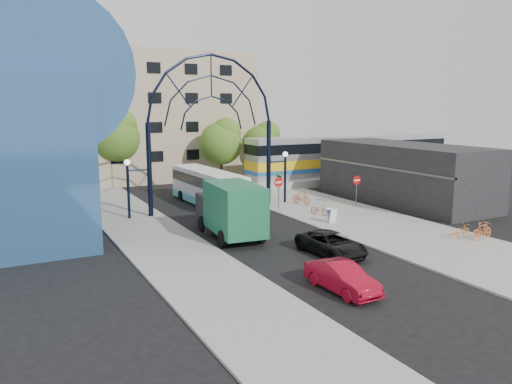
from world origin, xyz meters
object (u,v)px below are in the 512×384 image
sandwich_board (332,214)px  black_suv (331,244)px  gateway_arch (212,101)px  bike_near_a (319,209)px  stop_sign (279,185)px  tree_north_c (264,141)px  street_name_sign (279,182)px  bike_far_a (460,231)px  bike_far_b (482,231)px  city_bus (208,187)px  green_truck (230,210)px  do_not_enter_sign (357,183)px  tree_north_a (222,141)px  train_car (352,154)px  red_sedan (342,277)px  bike_near_b (302,198)px  tree_north_b (116,135)px

sandwich_board → black_suv: size_ratio=0.22×
gateway_arch → bike_near_a: gateway_arch is taller
stop_sign → tree_north_c: tree_north_c is taller
stop_sign → street_name_sign: 0.74m
stop_sign → bike_far_a: size_ratio=1.55×
bike_near_a → bike_far_b: bearing=-82.2°
street_name_sign → city_bus: (-4.72, 3.57, -0.59)m
green_truck → bike_far_b: bearing=-26.5°
do_not_enter_sign → city_bus: (-10.52, 6.17, -0.44)m
tree_north_a → green_truck: (-8.25, -19.67, -2.85)m
sandwich_board → tree_north_c: (6.52, 21.95, 3.53)m
tree_north_c → bike_near_a: bearing=-106.7°
train_car → bike_far_b: (-8.92, -23.93, -2.24)m
bike_near_a → bike_far_b: 11.44m
do_not_enter_sign → street_name_sign: size_ratio=0.89×
gateway_arch → tree_north_a: bearing=62.8°
gateway_arch → stop_sign: bearing=-22.6°
tree_north_a → bike_far_b: (4.95, -27.85, -3.94)m
red_sedan → bike_near_b: 19.56m
tree_north_c → bike_near_b: bearing=-107.2°
street_name_sign → tree_north_c: (6.92, 15.33, 2.15)m
tree_north_a → tree_north_b: size_ratio=0.88×
do_not_enter_sign → red_sedan: bearing=-130.8°
bike_far_a → street_name_sign: bearing=17.9°
gateway_arch → tree_north_b: 16.72m
red_sedan → bike_far_a: red_sedan is taller
gateway_arch → green_truck: (-2.13, -7.74, -6.80)m
bike_far_b → black_suv: bearing=75.4°
bike_near_a → bike_near_b: size_ratio=0.88×
gateway_arch → tree_north_c: gateway_arch is taller
black_suv → bike_near_a: black_suv is taller
gateway_arch → bike_far_b: (11.08, -15.93, -7.90)m
stop_sign → do_not_enter_sign: (6.20, -2.00, -0.02)m
black_suv → bike_near_b: bearing=60.5°
tree_north_c → bike_far_b: bearing=-92.0°
train_car → bike_far_a: bearing=-113.0°
bike_far_a → tree_north_c: bearing=-6.1°
black_suv → bike_near_b: black_suv is taller
green_truck → tree_north_b: bearing=99.6°
stop_sign → green_truck: bearing=-140.4°
red_sedan → bike_near_b: red_sedan is taller
city_bus → green_truck: size_ratio=1.51×
green_truck → bike_near_a: (8.41, 2.20, -1.22)m
black_suv → red_sedan: 5.59m
bike_far_b → bike_near_b: bearing=11.0°
tree_north_c → bike_near_a: (-5.83, -19.46, -3.74)m
red_sedan → bike_far_a: 12.50m
do_not_enter_sign → sandwich_board: do_not_enter_sign is taller
gateway_arch → do_not_enter_sign: (11.00, -4.00, -6.58)m
city_bus → green_truck: 10.24m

